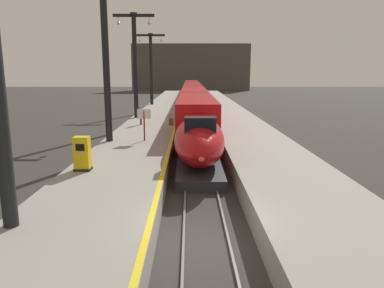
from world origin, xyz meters
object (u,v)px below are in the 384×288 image
Objects in this scene: station_column_far at (135,57)px; departure_info_board at (144,118)px; passenger_near_edge at (141,113)px; station_column_mid at (105,48)px; station_column_distant at (151,63)px; rolling_suitcase at (171,122)px; ticket_machine_yellow at (82,155)px; highspeed_train_main at (193,97)px.

station_column_far reaches higher than departure_info_board.
station_column_mid is at bearing -98.19° from passenger_near_edge.
departure_info_board is at bearing -85.22° from station_column_distant.
rolling_suitcase is 15.15m from ticket_machine_yellow.
departure_info_board is at bearing -101.15° from rolling_suitcase.
departure_info_board is (2.34, -12.64, -4.52)m from station_column_far.
passenger_near_edge is at bearing -77.68° from station_column_far.
station_column_mid is 9.08m from ticket_machine_yellow.
station_column_far is (-5.90, -16.77, 5.11)m from highspeed_train_main.
station_column_far reaches higher than station_column_distant.
station_column_distant reaches higher than highspeed_train_main.
station_column_far reaches higher than ticket_machine_yellow.
highspeed_train_main is at bearing 77.61° from passenger_near_edge.
highspeed_train_main is 7.51× the size of station_column_mid.
passenger_near_edge is at bearing -86.89° from station_column_distant.
highspeed_train_main is 47.74× the size of ticket_machine_yellow.
departure_info_board reaches higher than rolling_suitcase.
highspeed_train_main reaches higher than departure_info_board.
ticket_machine_yellow is (0.35, -35.38, -5.09)m from station_column_distant.
station_column_distant is at bearing 94.78° from departure_info_board.
departure_info_board reaches higher than ticket_machine_yellow.
station_column_mid is 9.27m from passenger_near_edge.
station_column_distant is at bearing 90.00° from station_column_mid.
station_column_distant is at bearing 90.57° from ticket_machine_yellow.
passenger_near_edge is at bearing 173.65° from rolling_suitcase.
passenger_near_edge is at bearing 81.81° from station_column_mid.
station_column_distant is (-0.00, 28.02, -0.21)m from station_column_mid.
station_column_distant reaches higher than rolling_suitcase.
ticket_machine_yellow is (-5.55, -36.88, -0.18)m from highspeed_train_main.
departure_info_board is at bearing -96.91° from highspeed_train_main.
highspeed_train_main is 37.29m from ticket_machine_yellow.
station_column_mid is at bearing -101.30° from highspeed_train_main.
station_column_distant reaches higher than ticket_machine_yellow.
ticket_machine_yellow is at bearing -98.56° from highspeed_train_main.
station_column_far is at bearing -109.38° from highspeed_train_main.
station_column_far reaches higher than passenger_near_edge.
rolling_suitcase is at bearing 76.95° from ticket_machine_yellow.
station_column_distant is 28.34m from departure_info_board.
rolling_suitcase is at bearing -54.87° from station_column_far.
station_column_far is at bearing 91.00° from ticket_machine_yellow.
highspeed_train_main is 29.63m from departure_info_board.
station_column_far is 4.78× the size of departure_info_board.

